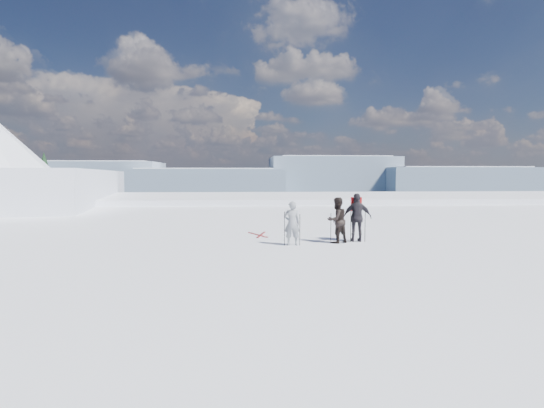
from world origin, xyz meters
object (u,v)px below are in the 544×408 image
Objects in this scene: skier_grey at (292,223)px; skis_loose at (259,235)px; skier_dark at (337,220)px; skier_pack at (357,217)px.

skier_grey reaches higher than skis_loose.
skier_dark is 0.90m from skier_pack.
skier_pack is (2.62, 0.68, 0.13)m from skier_grey.
skier_dark reaches higher than skis_loose.
skis_loose is at bearing -22.99° from skier_pack.
skier_dark is at bearing -38.74° from skis_loose.
skier_dark is (1.76, 0.41, 0.06)m from skier_grey.
skier_grey is 0.87× the size of skier_pack.
skier_pack is (0.85, 0.27, 0.07)m from skier_dark.
skier_dark is at bearing 23.08° from skier_pack.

